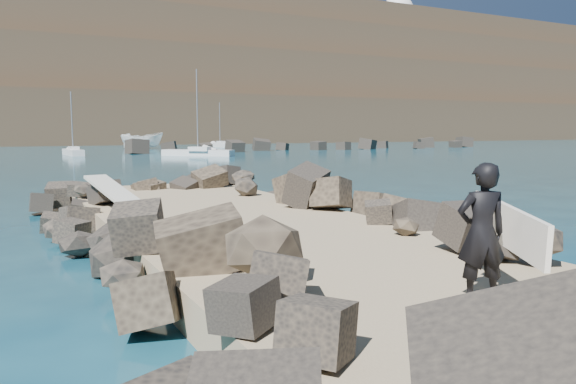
% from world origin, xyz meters
% --- Properties ---
extents(ground, '(800.00, 800.00, 0.00)m').
position_xyz_m(ground, '(0.00, 0.00, 0.00)').
color(ground, '#0F384C').
rests_on(ground, ground).
extents(jetty, '(6.00, 26.00, 0.60)m').
position_xyz_m(jetty, '(0.00, -2.00, 0.30)').
color(jetty, '#8C7759').
rests_on(jetty, ground).
extents(riprap_left, '(2.60, 22.00, 1.00)m').
position_xyz_m(riprap_left, '(-2.90, -1.50, 0.50)').
color(riprap_left, black).
rests_on(riprap_left, ground).
extents(riprap_right, '(2.60, 22.00, 1.00)m').
position_xyz_m(riprap_right, '(2.90, -1.50, 0.50)').
color(riprap_right, black).
rests_on(riprap_right, ground).
extents(breakwater_secondary, '(52.00, 4.00, 1.20)m').
position_xyz_m(breakwater_secondary, '(35.00, 55.00, 0.60)').
color(breakwater_secondary, black).
rests_on(breakwater_secondary, ground).
extents(headland, '(360.00, 140.00, 32.00)m').
position_xyz_m(headland, '(10.00, 160.00, 16.00)').
color(headland, '#2D4919').
rests_on(headland, ground).
extents(surfboard_resting, '(1.13, 2.59, 0.08)m').
position_xyz_m(surfboard_resting, '(-2.48, 4.45, 1.04)').
color(surfboard_resting, beige).
rests_on(surfboard_resting, riprap_left).
extents(boat_imported, '(6.43, 4.11, 2.33)m').
position_xyz_m(boat_imported, '(13.29, 71.74, 1.16)').
color(boat_imported, white).
rests_on(boat_imported, ground).
extents(surfer_with_board, '(1.30, 1.99, 1.74)m').
position_xyz_m(surfer_with_board, '(0.23, -5.91, 1.48)').
color(surfer_with_board, black).
rests_on(surfer_with_board, jetty).
extents(radome, '(10.77, 10.77, 17.05)m').
position_xyz_m(radome, '(120.20, 150.23, 41.91)').
color(radome, silver).
rests_on(radome, headland).
extents(sailboat_d, '(2.10, 5.88, 7.08)m').
position_xyz_m(sailboat_d, '(25.71, 72.85, 0.35)').
color(sailboat_d, silver).
rests_on(sailboat_d, ground).
extents(sailboat_c, '(6.76, 6.31, 9.10)m').
position_xyz_m(sailboat_c, '(13.28, 45.70, 0.35)').
color(sailboat_c, silver).
rests_on(sailboat_c, ground).
extents(sailboat_b, '(1.70, 5.67, 6.89)m').
position_xyz_m(sailboat_b, '(1.77, 52.93, 0.35)').
color(sailboat_b, silver).
rests_on(sailboat_b, ground).
extents(headland_buildings, '(137.50, 30.50, 5.00)m').
position_xyz_m(headland_buildings, '(16.81, 152.19, 33.97)').
color(headland_buildings, white).
rests_on(headland_buildings, headland).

